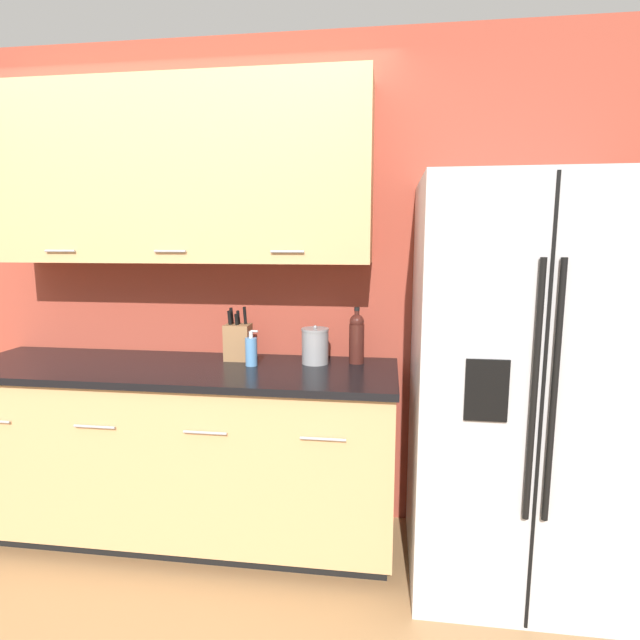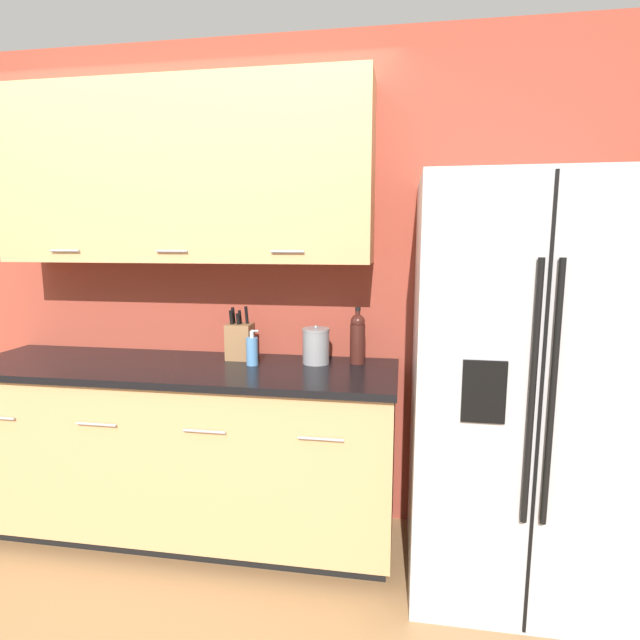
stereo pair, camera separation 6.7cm
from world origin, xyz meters
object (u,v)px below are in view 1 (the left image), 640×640
(wine_bottle, at_px, (357,337))
(soap_dispenser, at_px, (251,351))
(refrigerator, at_px, (516,386))
(steel_canister, at_px, (315,346))
(knife_block, at_px, (238,341))

(wine_bottle, height_order, soap_dispenser, wine_bottle)
(wine_bottle, xyz_separation_m, soap_dispenser, (-0.52, -0.13, -0.06))
(refrigerator, bearing_deg, steel_canister, 167.30)
(knife_block, relative_size, soap_dispenser, 1.56)
(refrigerator, distance_m, wine_bottle, 0.79)
(knife_block, bearing_deg, wine_bottle, 1.49)
(wine_bottle, relative_size, soap_dispenser, 1.60)
(knife_block, xyz_separation_m, soap_dispenser, (0.10, -0.11, -0.03))
(refrigerator, height_order, knife_block, refrigerator)
(refrigerator, height_order, wine_bottle, refrigerator)
(soap_dispenser, distance_m, steel_canister, 0.33)
(wine_bottle, distance_m, soap_dispenser, 0.54)
(knife_block, height_order, soap_dispenser, knife_block)
(refrigerator, distance_m, knife_block, 1.38)
(steel_canister, bearing_deg, wine_bottle, 9.69)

